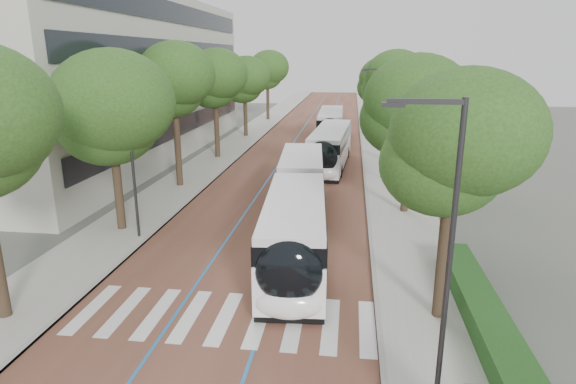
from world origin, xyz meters
The scene contains 19 objects.
ground centered at (0.00, 0.00, 0.00)m, with size 160.00×160.00×0.00m, color #51544C.
road centered at (0.00, 40.00, 0.01)m, with size 11.00×140.00×0.02m, color brown.
sidewalk_left centered at (-7.50, 40.00, 0.06)m, with size 4.00×140.00×0.12m, color #9C9994.
sidewalk_right centered at (7.50, 40.00, 0.06)m, with size 4.00×140.00×0.12m, color #9C9994.
kerb_left centered at (-5.60, 40.00, 0.06)m, with size 0.20×140.00×0.14m, color gray.
kerb_right centered at (5.60, 40.00, 0.06)m, with size 0.20×140.00×0.14m, color gray.
zebra_crossing centered at (0.20, 1.00, 0.03)m, with size 10.55×3.60×0.01m.
lane_line_left centered at (-1.60, 40.00, 0.02)m, with size 0.12×126.00×0.01m, color #2164A8.
lane_line_right centered at (1.60, 40.00, 0.02)m, with size 0.12×126.00×0.01m, color #2164A8.
office_building centered at (-19.47, 28.00, 7.00)m, with size 18.11×40.00×14.00m.
hedge centered at (9.10, 0.00, 0.52)m, with size 1.20×14.00×0.80m, color #184216.
streetlight_near centered at (6.62, -3.00, 4.82)m, with size 1.82×0.20×8.00m.
streetlight_far centered at (6.62, 22.00, 4.82)m, with size 1.82×0.20×8.00m.
lamp_post_left centered at (-6.10, 8.00, 4.12)m, with size 0.14×0.14×8.00m, color #29292B.
trees_left centered at (-7.50, 24.87, 6.57)m, with size 6.03×60.36×9.36m.
trees_right centered at (7.70, 23.64, 6.11)m, with size 5.97×47.27×8.90m.
lead_bus centered at (1.92, 9.18, 1.63)m, with size 3.83×18.53×3.20m.
bus_queued_0 centered at (2.78, 25.34, 1.62)m, with size 3.25×12.52×3.20m.
bus_queued_1 centered at (2.24, 38.53, 1.62)m, with size 2.73×12.44×3.20m.
Camera 1 is at (4.40, -13.76, 8.97)m, focal length 30.00 mm.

